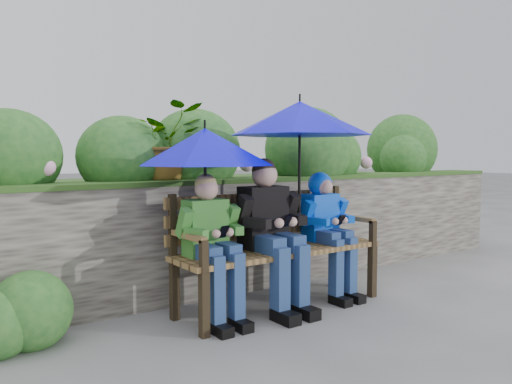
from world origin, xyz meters
TOP-DOWN VIEW (x-y plane):
  - ground at (0.00, 0.00)m, footprint 60.00×60.00m
  - garden_backdrop at (-0.05, 1.58)m, footprint 8.00×2.87m
  - park_bench at (0.20, 0.12)m, footprint 1.80×0.53m
  - boy_left at (-0.44, 0.04)m, footprint 0.47×0.54m
  - boy_middle at (0.10, 0.03)m, footprint 0.55×0.64m
  - boy_right at (0.72, 0.05)m, footprint 0.45×0.55m
  - umbrella_left at (-0.46, 0.09)m, footprint 1.01×1.01m
  - umbrella_right at (0.42, 0.06)m, footprint 1.17×1.17m

SIDE VIEW (x-z plane):
  - ground at x=0.00m, z-range 0.00..0.00m
  - park_bench at x=0.20m, z-range 0.07..1.02m
  - boy_left at x=-0.44m, z-range 0.08..1.18m
  - garden_backdrop at x=-0.05m, z-range -0.26..1.56m
  - boy_right at x=0.72m, z-range 0.12..1.21m
  - boy_middle at x=0.10m, z-range 0.07..1.28m
  - umbrella_left at x=-0.46m, z-range 0.91..1.70m
  - umbrella_right at x=0.42m, z-range 1.04..2.05m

